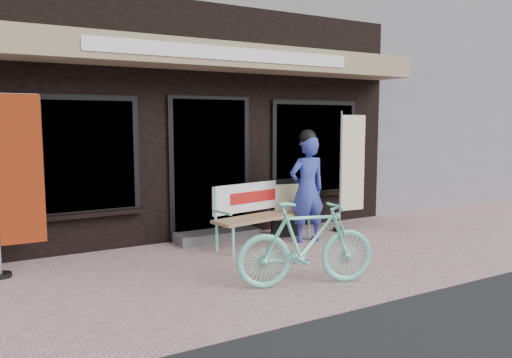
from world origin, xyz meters
TOP-DOWN VIEW (x-y plane):
  - ground at (0.00, 0.00)m, footprint 70.00×70.00m
  - storefront at (0.00, 4.96)m, footprint 7.00×6.77m
  - neighbor_right_near at (8.50, 5.50)m, footprint 10.00×7.00m
  - bench at (0.49, 1.25)m, footprint 1.73×0.74m
  - person at (1.16, 1.01)m, footprint 0.61×0.42m
  - bicycle at (-0.04, -0.66)m, footprint 1.64×0.87m
  - nobori_red at (-2.77, 1.35)m, footprint 0.65×0.25m
  - nobori_cream at (2.25, 1.31)m, footprint 0.59×0.23m
  - menu_stand at (1.04, 1.42)m, footprint 0.47×0.19m

SIDE VIEW (x-z plane):
  - ground at x=0.00m, z-range 0.00..0.00m
  - menu_stand at x=1.04m, z-range 0.01..0.93m
  - bicycle at x=-0.04m, z-range 0.00..0.95m
  - bench at x=0.49m, z-range 0.08..0.99m
  - person at x=1.16m, z-range -0.01..1.68m
  - nobori_cream at x=2.25m, z-range 0.03..2.01m
  - nobori_red at x=-2.77m, z-range 0.04..2.25m
  - neighbor_right_near at x=8.50m, z-range 0.00..5.60m
  - storefront at x=0.00m, z-range -0.01..5.99m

